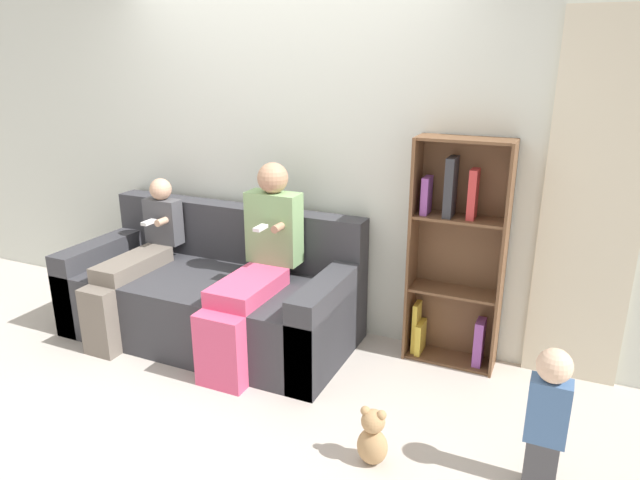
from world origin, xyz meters
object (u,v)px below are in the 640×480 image
object	(u,v)px
toddler_standing	(548,414)
teddy_bear	(373,438)
couch	(212,296)
adult_seated	(256,263)
bookshelf	(456,255)
child_seated	(135,261)

from	to	relation	value
toddler_standing	teddy_bear	world-z (taller)	toddler_standing
couch	teddy_bear	size ratio (longest dim) A/B	6.48
couch	adult_seated	size ratio (longest dim) A/B	1.61
bookshelf	teddy_bear	xyz separation A→B (m)	(-0.12, -1.22, -0.59)
bookshelf	couch	bearing A→B (deg)	-167.11
child_seated	adult_seated	bearing A→B (deg)	3.76
adult_seated	child_seated	xyz separation A→B (m)	(-0.98, -0.06, -0.11)
child_seated	teddy_bear	world-z (taller)	child_seated
adult_seated	toddler_standing	bearing A→B (deg)	-16.63
bookshelf	child_seated	bearing A→B (deg)	-165.89
child_seated	bookshelf	distance (m)	2.26
adult_seated	bookshelf	distance (m)	1.31
adult_seated	bookshelf	xyz separation A→B (m)	(1.21, 0.49, 0.08)
couch	adult_seated	bearing A→B (deg)	-13.64
toddler_standing	bookshelf	size ratio (longest dim) A/B	0.49
child_seated	teddy_bear	xyz separation A→B (m)	(2.06, -0.67, -0.40)
child_seated	teddy_bear	bearing A→B (deg)	-18.05
adult_seated	toddler_standing	size ratio (longest dim) A/B	1.76
couch	bookshelf	xyz separation A→B (m)	(1.65, 0.38, 0.44)
toddler_standing	adult_seated	bearing A→B (deg)	163.37
child_seated	teddy_bear	size ratio (longest dim) A/B	3.41
couch	child_seated	bearing A→B (deg)	-162.19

